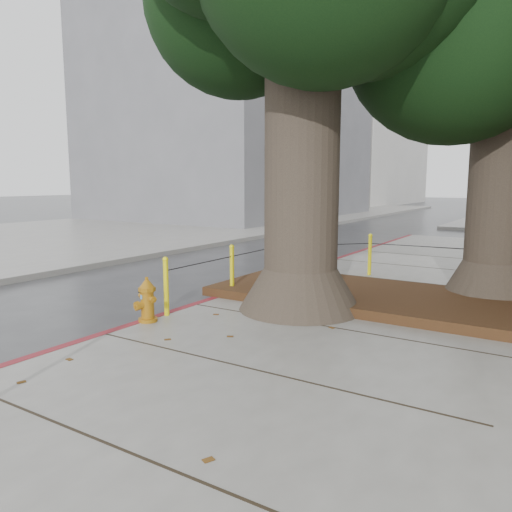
{
  "coord_description": "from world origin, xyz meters",
  "views": [
    {
      "loc": [
        3.44,
        -4.53,
        2.26
      ],
      "look_at": [
        -0.72,
        1.99,
        1.1
      ],
      "focal_mm": 35.0,
      "sensor_mm": 36.0,
      "label": 1
    }
  ],
  "objects": [
    {
      "name": "sidewalk_opposite",
      "position": [
        -14.0,
        10.0,
        0.07
      ],
      "size": [
        14.0,
        60.0,
        0.15
      ],
      "primitive_type": "cube",
      "color": "slate",
      "rests_on": "ground"
    },
    {
      "name": "bollard_ring",
      "position": [
        -0.87,
        4.38,
        0.66
      ],
      "size": [
        3.79,
        5.39,
        0.95
      ],
      "color": "#FBEC0D",
      "rests_on": "sidewalk_main"
    },
    {
      "name": "curb_red",
      "position": [
        -2.0,
        2.5,
        0.07
      ],
      "size": [
        0.14,
        26.0,
        0.16
      ],
      "primitive_type": "cube",
      "color": "maroon",
      "rests_on": "ground"
    },
    {
      "name": "car_silver",
      "position": [
        1.08,
        19.98,
        0.58
      ],
      "size": [
        3.48,
        1.53,
        1.16
      ],
      "primitive_type": "imported",
      "rotation": [
        0.0,
        0.0,
        1.62
      ],
      "color": "#949498",
      "rests_on": "ground"
    },
    {
      "name": "fire_hydrant",
      "position": [
        -1.9,
        0.78,
        0.48
      ],
      "size": [
        0.36,
        0.36,
        0.69
      ],
      "rotation": [
        0.0,
        0.0,
        -0.31
      ],
      "color": "#B27112",
      "rests_on": "sidewalk_main"
    },
    {
      "name": "building_far_white",
      "position": [
        -17.0,
        45.0,
        7.5
      ],
      "size": [
        12.0,
        18.0,
        15.0
      ],
      "primitive_type": "cube",
      "color": "silver",
      "rests_on": "ground"
    },
    {
      "name": "planter_bed",
      "position": [
        0.9,
        3.9,
        0.23
      ],
      "size": [
        6.4,
        2.6,
        0.16
      ],
      "primitive_type": "cube",
      "color": "black",
      "rests_on": "sidewalk_main"
    },
    {
      "name": "car_dark",
      "position": [
        -11.09,
        17.32,
        0.67
      ],
      "size": [
        2.05,
        4.71,
        1.35
      ],
      "primitive_type": "imported",
      "rotation": [
        0.0,
        0.0,
        0.03
      ],
      "color": "black",
      "rests_on": "ground"
    },
    {
      "name": "building_far_grey",
      "position": [
        -15.0,
        22.0,
        6.0
      ],
      "size": [
        12.0,
        16.0,
        12.0
      ],
      "primitive_type": "cube",
      "color": "slate",
      "rests_on": "ground"
    },
    {
      "name": "ground",
      "position": [
        0.0,
        0.0,
        0.0
      ],
      "size": [
        140.0,
        140.0,
        0.0
      ],
      "primitive_type": "plane",
      "color": "#28282B",
      "rests_on": "ground"
    }
  ]
}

